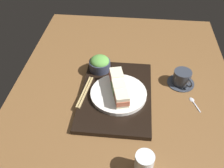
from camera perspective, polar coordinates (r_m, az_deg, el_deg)
The scene contains 11 objects.
ground_plane at distance 113.56cm, azimuth 2.39°, elevation -2.74°, with size 140.00×100.00×3.00cm, color brown.
serving_tray at distance 110.39cm, azimuth 0.88°, elevation -2.48°, with size 43.57×30.23×2.11cm, color black.
sandwich_plate at distance 108.32cm, azimuth 1.48°, elevation -2.18°, with size 23.95×23.95×1.67cm, color white.
sandwich_near at distance 110.12cm, azimuth 1.01°, elevation 1.49°, with size 8.41×7.20×6.12cm.
sandwich_middle at distance 105.77cm, azimuth 1.51°, elevation -0.76°, with size 8.42×7.24×5.68cm.
sandwich_far at distance 101.53cm, azimuth 2.06°, elevation -3.16°, with size 8.42×7.00×5.44cm.
salad_bowl at distance 120.07cm, azimuth -2.76°, elevation 4.63°, with size 10.05×10.05×7.07cm.
chopsticks_pair at distance 110.41cm, azimuth -6.11°, elevation -1.75°, with size 19.34×4.31×0.70cm.
coffee_cup at distance 119.55cm, azimuth 15.41°, elevation 1.26°, with size 12.39×12.39×6.90cm.
drinking_glass at distance 86.65cm, azimuth 7.19°, elevation -17.37°, with size 6.25×6.25×9.07cm, color silver.
teaspoon at distance 114.21cm, azimuth 17.73°, elevation -3.65°, with size 8.80×4.31×0.80cm.
Camera 1 is at (80.04, 3.35, 78.99)cm, focal length 40.78 mm.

